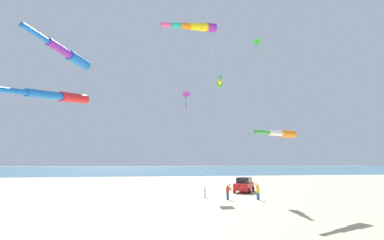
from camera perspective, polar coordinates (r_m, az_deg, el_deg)
ground_plane at (r=27.39m, az=9.60°, el=-17.86°), size 600.00×600.00×0.00m
ocean_water_strip at (r=191.05m, az=-6.26°, el=-11.26°), size 240.00×600.00×0.01m
parked_car at (r=33.48m, az=12.23°, el=-14.71°), size 4.62×3.87×1.85m
cooler_box at (r=36.10m, az=8.88°, el=-15.65°), size 0.62×0.42×0.42m
person_adult_flyer at (r=26.72m, az=15.31°, el=-15.82°), size 0.62×0.57×1.72m
person_child_green_jacket at (r=27.42m, az=3.06°, el=-16.54°), size 0.39×0.44×1.25m
person_child_grey_jacket at (r=26.24m, az=8.47°, el=-16.32°), size 0.51×0.57×1.60m
kite_delta_red_high_left at (r=30.87m, az=15.07°, el=17.23°), size 6.06×3.61×18.13m
kite_windsock_orange_high_right at (r=34.51m, az=6.58°, el=8.75°), size 3.64×4.55×15.27m
kite_windsock_checkered_midright at (r=24.62m, az=1.17°, el=21.18°), size 7.18×13.23×17.41m
kite_windsock_purple_drifting at (r=16.77m, az=-28.86°, el=4.93°), size 11.42×16.94×8.51m
kite_windsock_white_trailing at (r=22.08m, az=20.37°, el=-3.01°), size 9.55×4.61×6.59m
kite_delta_teal_far_right at (r=35.02m, az=-1.40°, el=6.07°), size 2.86×9.54×13.98m
kite_windsock_rainbow_low_near at (r=20.73m, az=-27.15°, el=13.62°), size 10.41×17.28×12.08m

